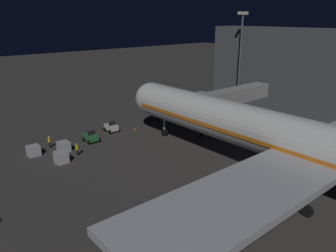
{
  "coord_description": "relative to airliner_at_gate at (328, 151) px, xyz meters",
  "views": [
    {
      "loc": [
        33.21,
        22.89,
        18.96
      ],
      "look_at": [
        3.0,
        -12.74,
        3.5
      ],
      "focal_mm": 35.37,
      "sensor_mm": 36.0,
      "label": 1
    }
  ],
  "objects": [
    {
      "name": "traffic_cone_nose_starboard",
      "position": [
        2.2,
        -32.16,
        -5.4
      ],
      "size": [
        0.36,
        0.36,
        0.55
      ],
      "primitive_type": "cone",
      "color": "orange",
      "rests_on": "ground_plane"
    },
    {
      "name": "apron_floodlight_mast",
      "position": [
        -25.5,
        -31.68,
        5.79
      ],
      "size": [
        2.9,
        0.5,
        19.99
      ],
      "color": "#59595E",
      "rests_on": "ground_plane"
    },
    {
      "name": "baggage_container_far_row",
      "position": [
        15.57,
        -31.26,
        -4.96
      ],
      "size": [
        1.59,
        1.73,
        1.42
      ],
      "primitive_type": "cube",
      "color": "#B7BABF",
      "rests_on": "ground_plane"
    },
    {
      "name": "ground_crew_near_nose_gear",
      "position": [
        16.7,
        -33.82,
        -4.65
      ],
      "size": [
        0.4,
        0.4,
        1.85
      ],
      "color": "black",
      "rests_on": "ground_plane"
    },
    {
      "name": "baggage_container_spare",
      "position": [
        17.55,
        -27.49,
        -4.86
      ],
      "size": [
        1.64,
        1.55,
        1.62
      ],
      "primitive_type": "cube",
      "color": "#B7BABF",
      "rests_on": "ground_plane"
    },
    {
      "name": "ground_crew_marshaller_fwd",
      "position": [
        14.8,
        -28.36,
        -4.65
      ],
      "size": [
        0.4,
        0.4,
        1.86
      ],
      "color": "black",
      "rests_on": "ground_plane"
    },
    {
      "name": "baggage_container_mid_row",
      "position": [
        19.57,
        -32.46,
        -4.93
      ],
      "size": [
        1.67,
        1.52,
        1.49
      ],
      "primitive_type": "cube",
      "color": "#B7BABF",
      "rests_on": "ground_plane"
    },
    {
      "name": "baggage_tug_spare",
      "position": [
        10.7,
        -32.07,
        -4.89
      ],
      "size": [
        1.86,
        2.54,
        1.95
      ],
      "color": "#287038",
      "rests_on": "ground_plane"
    },
    {
      "name": "pushback_tug",
      "position": [
        5.65,
        -34.21,
        -4.89
      ],
      "size": [
        1.86,
        2.47,
        1.95
      ],
      "color": "silver",
      "rests_on": "ground_plane"
    },
    {
      "name": "ground_plane",
      "position": [
        0.0,
        -9.42,
        -5.68
      ],
      "size": [
        320.0,
        320.0,
        0.0
      ],
      "primitive_type": "plane",
      "color": "#383533"
    },
    {
      "name": "airliner_at_gate",
      "position": [
        0.0,
        0.0,
        0.0
      ],
      "size": [
        49.89,
        66.51,
        18.47
      ],
      "color": "silver",
      "rests_on": "ground_plane"
    },
    {
      "name": "jet_bridge",
      "position": [
        -10.1,
        -22.26,
        0.09
      ],
      "size": [
        18.37,
        3.4,
        7.31
      ],
      "color": "#9E9E99",
      "rests_on": "ground_plane"
    },
    {
      "name": "traffic_cone_nose_port",
      "position": [
        -2.2,
        -32.16,
        -5.4
      ],
      "size": [
        0.36,
        0.36,
        0.55
      ],
      "primitive_type": "cone",
      "color": "orange",
      "rests_on": "ground_plane"
    }
  ]
}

